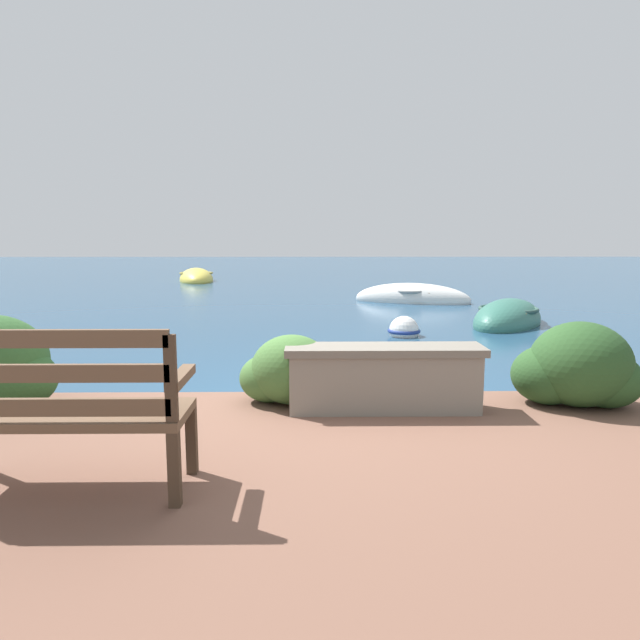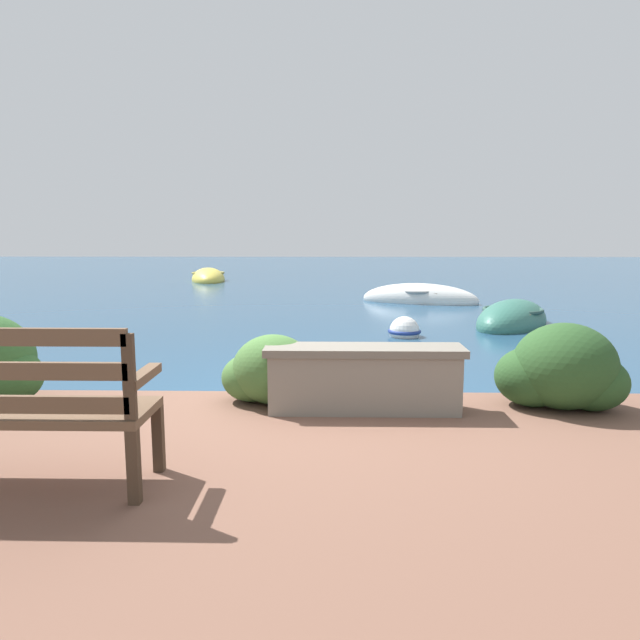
# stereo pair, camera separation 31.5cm
# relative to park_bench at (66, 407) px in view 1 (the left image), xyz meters

# --- Properties ---
(ground_plane) EXTENTS (80.00, 80.00, 0.00)m
(ground_plane) POSITION_rel_park_bench_xyz_m (1.29, 2.02, -0.70)
(ground_plane) COLOR navy
(park_bench) EXTENTS (1.27, 0.48, 0.93)m
(park_bench) POSITION_rel_park_bench_xyz_m (0.00, 0.00, 0.00)
(park_bench) COLOR #433123
(park_bench) RESTS_ON patio_terrace
(stone_wall) EXTENTS (1.57, 0.39, 0.52)m
(stone_wall) POSITION_rel_park_bench_xyz_m (1.88, 1.47, -0.22)
(stone_wall) COLOR gray
(stone_wall) RESTS_ON patio_terrace
(hedge_clump_left) EXTENTS (0.85, 0.61, 0.58)m
(hedge_clump_left) POSITION_rel_park_bench_xyz_m (1.12, 1.67, -0.23)
(hedge_clump_left) COLOR #426B33
(hedge_clump_left) RESTS_ON patio_terrace
(hedge_clump_centre) EXTENTS (1.03, 0.74, 0.70)m
(hedge_clump_centre) POSITION_rel_park_bench_xyz_m (3.48, 1.58, -0.18)
(hedge_clump_centre) COLOR #284C23
(hedge_clump_centre) RESTS_ON patio_terrace
(rowboat_nearest) EXTENTS (2.15, 2.48, 0.83)m
(rowboat_nearest) POSITION_rel_park_bench_xyz_m (4.87, 7.30, -0.63)
(rowboat_nearest) COLOR #336B5B
(rowboat_nearest) RESTS_ON ground_plane
(rowboat_mid) EXTENTS (2.98, 1.82, 0.82)m
(rowboat_mid) POSITION_rel_park_bench_xyz_m (3.75, 10.92, -0.63)
(rowboat_mid) COLOR silver
(rowboat_mid) RESTS_ON ground_plane
(rowboat_far) EXTENTS (1.77, 3.05, 0.82)m
(rowboat_far) POSITION_rel_park_bench_xyz_m (-2.88, 17.61, -0.63)
(rowboat_far) COLOR #DBC64C
(rowboat_far) RESTS_ON ground_plane
(mooring_buoy) EXTENTS (0.53, 0.53, 0.48)m
(mooring_buoy) POSITION_rel_park_bench_xyz_m (2.79, 6.13, -0.62)
(mooring_buoy) COLOR white
(mooring_buoy) RESTS_ON ground_plane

